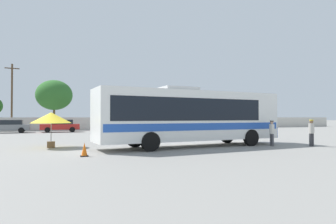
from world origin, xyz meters
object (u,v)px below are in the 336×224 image
vendor_umbrella_near_gate_yellow (51,118)px  roadside_tree_midleft (54,95)px  parked_car_second_red (60,126)px  roadside_tree_midright (128,100)px  coach_bus_white_blue (190,115)px  passenger_waiting_on_apron (311,131)px  attendant_by_bus_door (272,132)px  roadside_tree_right (205,106)px  utility_pole_near (12,96)px  traffic_cone_on_apron (84,150)px  parked_car_leftmost_grey (9,126)px

vendor_umbrella_near_gate_yellow → roadside_tree_midleft: 29.77m
parked_car_second_red → roadside_tree_midright: (10.83, 10.36, 3.99)m
coach_bus_white_blue → parked_car_second_red: 22.96m
passenger_waiting_on_apron → roadside_tree_midright: roadside_tree_midright is taller
attendant_by_bus_door → roadside_tree_midleft: 36.24m
vendor_umbrella_near_gate_yellow → roadside_tree_midright: 31.95m
passenger_waiting_on_apron → roadside_tree_right: (9.34, 31.73, 2.82)m
utility_pole_near → roadside_tree_midright: size_ratio=1.42×
roadside_tree_midleft → traffic_cone_on_apron: size_ratio=11.85×
vendor_umbrella_near_gate_yellow → parked_car_second_red: bearing=88.0°
coach_bus_white_blue → passenger_waiting_on_apron: bearing=-18.6°
roadside_tree_right → passenger_waiting_on_apron: bearing=-106.4°
attendant_by_bus_door → traffic_cone_on_apron: bearing=-175.8°
attendant_by_bus_door → roadside_tree_midleft: roadside_tree_midleft is taller
utility_pole_near → roadside_tree_right: utility_pole_near is taller
coach_bus_white_blue → vendor_umbrella_near_gate_yellow: (-7.98, 2.45, -0.18)m
roadside_tree_right → attendant_by_bus_door: bearing=-110.6°
attendant_by_bus_door → traffic_cone_on_apron: size_ratio=2.51×
coach_bus_white_blue → utility_pole_near: utility_pole_near is taller
roadside_tree_right → roadside_tree_midleft: bearing=173.7°
vendor_umbrella_near_gate_yellow → roadside_tree_right: bearing=47.5°
traffic_cone_on_apron → utility_pole_near: bearing=103.1°
passenger_waiting_on_apron → traffic_cone_on_apron: size_ratio=2.62×
coach_bus_white_blue → parked_car_leftmost_grey: size_ratio=2.61×
coach_bus_white_blue → utility_pole_near: size_ratio=1.33×
parked_car_leftmost_grey → roadside_tree_right: (29.56, 7.38, 2.98)m
roadside_tree_midleft → roadside_tree_midright: roadside_tree_midleft is taller
parked_car_second_red → parked_car_leftmost_grey: bearing=178.3°
attendant_by_bus_door → vendor_umbrella_near_gate_yellow: bearing=163.3°
coach_bus_white_blue → roadside_tree_midright: roadside_tree_midright is taller
roadside_tree_midright → traffic_cone_on_apron: roadside_tree_midright is taller
parked_car_leftmost_grey → coach_bus_white_blue: bearing=-59.4°
coach_bus_white_blue → traffic_cone_on_apron: bearing=-160.4°
vendor_umbrella_near_gate_yellow → parked_car_second_red: 19.33m
passenger_waiting_on_apron → vendor_umbrella_near_gate_yellow: 16.05m
roadside_tree_midleft → roadside_tree_right: bearing=-6.3°
parked_car_leftmost_grey → attendant_by_bus_door: bearing=-52.4°
traffic_cone_on_apron → roadside_tree_midright: bearing=73.8°
utility_pole_near → roadside_tree_right: size_ratio=1.64×
parked_car_second_red → roadside_tree_midleft: 11.23m
coach_bus_white_blue → roadside_tree_midleft: size_ratio=1.59×
attendant_by_bus_door → vendor_umbrella_near_gate_yellow: (-13.02, 3.91, 0.85)m
parked_car_leftmost_grey → parked_car_second_red: (5.62, -0.17, 0.01)m
roadside_tree_midright → roadside_tree_right: size_ratio=1.15×
coach_bus_white_blue → roadside_tree_midright: (3.52, 32.10, 2.85)m
passenger_waiting_on_apron → roadside_tree_midright: (-3.76, 34.55, 3.84)m
coach_bus_white_blue → vendor_umbrella_near_gate_yellow: bearing=163.0°
passenger_waiting_on_apron → roadside_tree_right: roadside_tree_right is taller
passenger_waiting_on_apron → roadside_tree_midleft: bearing=114.1°
parked_car_leftmost_grey → utility_pole_near: utility_pole_near is taller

